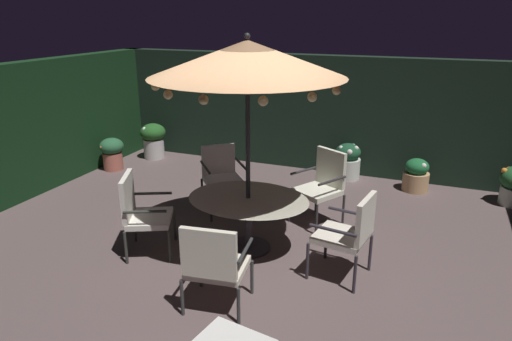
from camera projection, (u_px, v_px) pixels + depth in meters
The scene contains 13 objects.
ground_plane at pixel (250, 251), 5.88m from camera, with size 8.61×7.43×0.02m, color #594948.
hedge_backdrop_rear at pixel (321, 114), 8.65m from camera, with size 8.61×0.30×2.17m, color black.
patio_dining_table at pixel (248, 207), 5.75m from camera, with size 1.55×1.23×0.71m.
patio_umbrella at pixel (247, 59), 5.16m from camera, with size 2.28×2.28×2.68m.
patio_chair_north at pixel (222, 174), 6.95m from camera, with size 0.84×0.84×0.98m.
patio_chair_northeast at pixel (140, 210), 5.67m from camera, with size 0.76×0.78×1.03m.
patio_chair_east at pixel (214, 262), 4.53m from camera, with size 0.69×0.64×0.98m.
patio_chair_southeast at pixel (350, 231), 5.10m from camera, with size 0.67×0.66×1.02m.
patio_chair_south at pixel (323, 182), 6.53m from camera, with size 0.78×0.78×1.06m.
potted_plant_back_left at pixel (416, 175), 7.78m from camera, with size 0.43×0.43×0.56m.
potted_plant_back_center at pixel (112, 152), 8.80m from camera, with size 0.45×0.45×0.63m.
potted_plant_front_corner at pixel (153, 139), 9.50m from camera, with size 0.52×0.52×0.73m.
potted_plant_left_near at pixel (348, 161), 8.34m from camera, with size 0.46×0.46×0.66m.
Camera 1 is at (2.00, -4.82, 2.90)m, focal length 32.11 mm.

